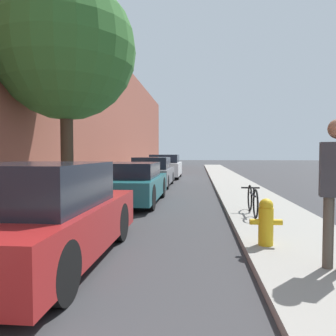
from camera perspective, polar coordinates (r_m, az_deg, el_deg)
ground_plane at (r=15.48m, az=0.94°, el=-3.14°), size 120.00×120.00×0.00m
sidewalk_left at (r=15.96m, az=-9.51°, el=-2.78°), size 2.00×52.00×0.12m
sidewalk_right at (r=15.52m, az=11.69°, el=-2.95°), size 2.00×52.00×0.12m
building_facade_left at (r=16.46m, az=-14.24°, el=10.59°), size 0.70×52.00×7.72m
parked_car_red at (r=4.90m, az=-21.56°, el=-7.91°), size 1.82×3.92×1.41m
parked_car_teal at (r=10.13m, az=-6.16°, el=-2.68°), size 1.68×4.21×1.26m
parked_car_grey at (r=15.21m, az=-2.75°, el=-0.81°), size 1.75×4.07×1.36m
parked_car_white at (r=20.36m, az=-0.52°, el=0.22°), size 1.90×4.06×1.47m
street_tree_near at (r=9.99m, az=-17.53°, el=19.12°), size 3.89×3.89×6.25m
fire_hydrant at (r=5.30m, az=16.81°, el=-8.94°), size 0.49×0.23×0.73m
bicycle at (r=7.85m, az=14.61°, el=-5.48°), size 0.44×1.58×0.65m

